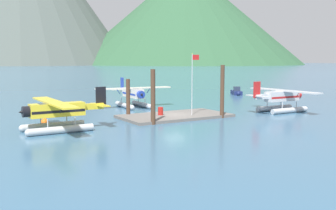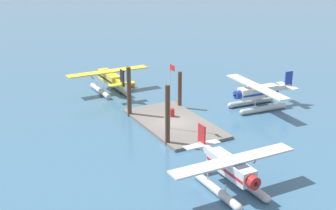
{
  "view_description": "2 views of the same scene",
  "coord_description": "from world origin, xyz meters",
  "views": [
    {
      "loc": [
        -22.59,
        -36.66,
        6.38
      ],
      "look_at": [
        -0.14,
        1.27,
        1.26
      ],
      "focal_mm": 41.75,
      "sensor_mm": 36.0,
      "label": 1
    },
    {
      "loc": [
        39.07,
        -21.53,
        17.78
      ],
      "look_at": [
        -2.4,
        0.55,
        1.3
      ],
      "focal_mm": 49.57,
      "sensor_mm": 36.0,
      "label": 2
    }
  ],
  "objects": [
    {
      "name": "flagpole",
      "position": [
        1.53,
        -1.27,
        4.47
      ],
      "size": [
        0.95,
        0.1,
        6.79
      ],
      "color": "silver",
      "rests_on": "dock_platform"
    },
    {
      "name": "piling_near_left",
      "position": [
        -4.43,
        -3.08,
        2.74
      ],
      "size": [
        0.46,
        0.46,
        5.47
      ],
      "primitive_type": "cylinder",
      "color": "#4C3323",
      "rests_on": "ground"
    },
    {
      "name": "dock_platform",
      "position": [
        0.0,
        0.0,
        0.15
      ],
      "size": [
        12.02,
        6.41,
        0.3
      ],
      "primitive_type": "cube",
      "color": "#66605B",
      "rests_on": "ground"
    },
    {
      "name": "piling_far_left",
      "position": [
        -4.29,
        3.05,
        2.12
      ],
      "size": [
        0.44,
        0.44,
        4.24
      ],
      "primitive_type": "cylinder",
      "color": "#4C3323",
      "rests_on": "ground"
    },
    {
      "name": "seaplane_silver_stbd_aft",
      "position": [
        13.79,
        -2.73,
        1.58
      ],
      "size": [
        7.98,
        10.4,
        3.84
      ],
      "color": "#B7BABF",
      "rests_on": "ground"
    },
    {
      "name": "seaplane_yellow_port_aft",
      "position": [
        -13.54,
        -1.86,
        1.58
      ],
      "size": [
        7.98,
        10.42,
        3.84
      ],
      "color": "#B7BABF",
      "rests_on": "ground"
    },
    {
      "name": "seaplane_cream_bow_centre",
      "position": [
        -0.01,
        10.73,
        1.58
      ],
      "size": [
        10.47,
        7.97,
        3.84
      ],
      "color": "#B7BABF",
      "rests_on": "ground"
    },
    {
      "name": "ground_plane",
      "position": [
        0.0,
        0.0,
        0.0
      ],
      "size": [
        1200.0,
        1200.0,
        0.0
      ],
      "primitive_type": "plane",
      "color": "#38607F"
    },
    {
      "name": "piling_near_right",
      "position": [
        4.22,
        -3.03,
        2.91
      ],
      "size": [
        0.44,
        0.44,
        5.82
      ],
      "primitive_type": "cylinder",
      "color": "#4C3323",
      "rests_on": "ground"
    },
    {
      "name": "mooring_buoy",
      "position": [
        -13.91,
        1.41,
        0.38
      ],
      "size": [
        0.76,
        0.76,
        0.76
      ],
      "primitive_type": "sphere",
      "color": "orange",
      "rests_on": "ground"
    },
    {
      "name": "fuel_drum",
      "position": [
        -1.54,
        0.53,
        0.74
      ],
      "size": [
        0.62,
        0.62,
        0.88
      ],
      "color": "#AD1E19",
      "rests_on": "dock_platform"
    }
  ]
}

